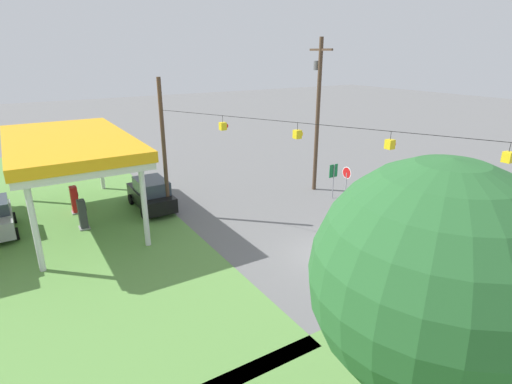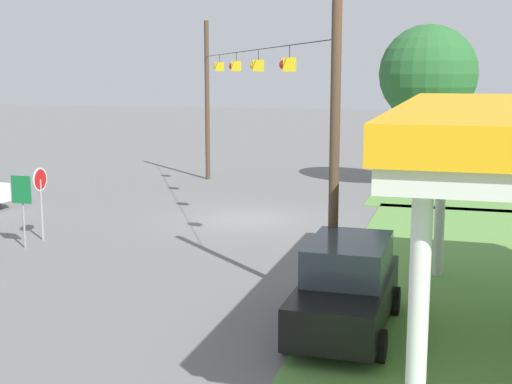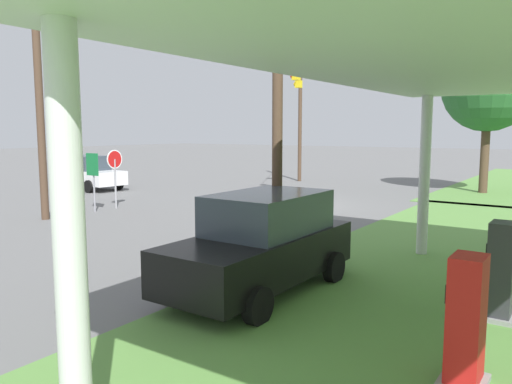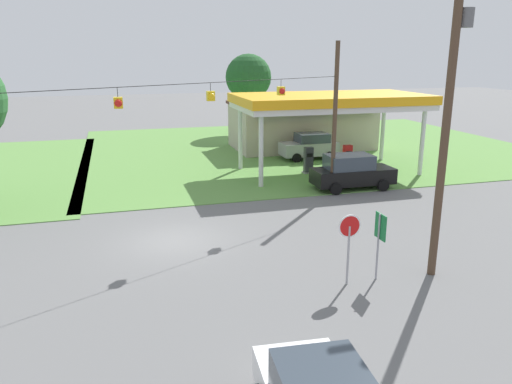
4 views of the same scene
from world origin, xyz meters
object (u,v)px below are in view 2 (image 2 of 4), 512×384
(car_at_pumps_front, at_px, (347,287))
(route_sign, at_px, (22,197))
(stop_sign_roadside, at_px, (40,188))
(tree_west_verge, at_px, (428,74))

(car_at_pumps_front, xyz_separation_m, route_sign, (-4.55, -11.25, 0.69))
(car_at_pumps_front, height_order, stop_sign_roadside, stop_sign_roadside)
(car_at_pumps_front, relative_size, stop_sign_roadside, 1.90)
(stop_sign_roadside, distance_m, tree_west_verge, 19.09)
(car_at_pumps_front, relative_size, route_sign, 1.98)
(car_at_pumps_front, distance_m, route_sign, 12.15)
(stop_sign_roadside, height_order, route_sign, stop_sign_roadside)
(car_at_pumps_front, distance_m, tree_west_verge, 20.61)
(tree_west_verge, bearing_deg, car_at_pumps_front, -1.94)
(stop_sign_roadside, bearing_deg, tree_west_verge, -39.84)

